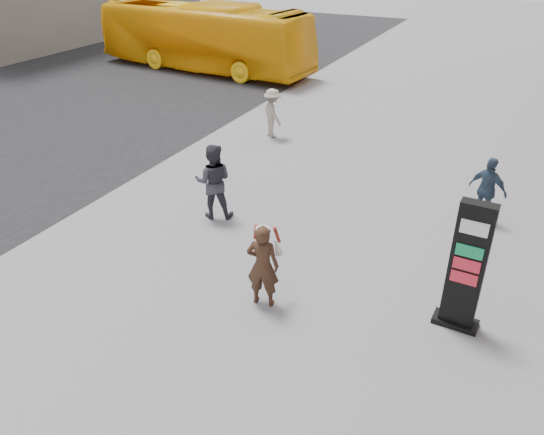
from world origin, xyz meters
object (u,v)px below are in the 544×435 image
at_px(info_pylon, 467,267).
at_px(pedestrian_a, 213,181).
at_px(bus, 203,37).
at_px(woman, 263,264).
at_px(pedestrian_b, 273,113).
at_px(pedestrian_c, 488,190).

distance_m(info_pylon, pedestrian_a, 5.90).
height_order(info_pylon, bus, bus).
relative_size(woman, pedestrian_b, 1.03).
bearing_deg(pedestrian_c, pedestrian_a, 46.73).
relative_size(pedestrian_a, pedestrian_b, 1.15).
relative_size(info_pylon, woman, 1.46).
bearing_deg(pedestrian_b, pedestrian_a, 142.46).
bearing_deg(pedestrian_b, pedestrian_c, -162.29).
xyz_separation_m(woman, bus, (-10.47, 14.52, 0.68)).
relative_size(pedestrian_a, pedestrian_c, 1.16).
distance_m(info_pylon, bus, 19.30).
bearing_deg(pedestrian_a, info_pylon, 140.54).
xyz_separation_m(pedestrian_a, pedestrian_b, (-1.15, 5.39, -0.11)).
bearing_deg(pedestrian_a, woman, 111.16).
bearing_deg(info_pylon, pedestrian_a, 168.31).
xyz_separation_m(info_pylon, pedestrian_a, (-5.70, 1.49, -0.27)).
height_order(info_pylon, pedestrian_a, info_pylon).
relative_size(woman, pedestrian_a, 0.90).
bearing_deg(bus, pedestrian_a, -140.98).
bearing_deg(pedestrian_a, pedestrian_b, -102.79).
bearing_deg(woman, pedestrian_c, -133.64).
bearing_deg(pedestrian_c, pedestrian_b, -0.36).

